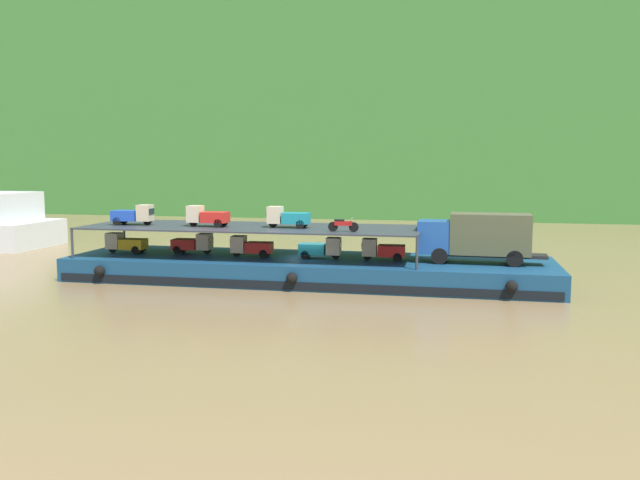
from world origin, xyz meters
The scene contains 14 objects.
ground_plane centered at (0.00, 0.00, 0.00)m, with size 400.00×400.00×0.00m, color olive.
hillside_far_bank centered at (0.00, 63.72, 23.90)m, with size 136.77×36.77×42.43m.
cargo_barge centered at (0.00, -0.02, 0.75)m, with size 31.66×8.30×1.50m.
covered_lorry centered at (10.85, -0.02, 3.19)m, with size 7.92×2.53×3.10m.
cargo_rack centered at (-3.80, 0.00, 3.44)m, with size 22.46×6.95×2.00m.
mini_truck_lower_stern centered at (-12.87, -0.26, 2.19)m, with size 2.78×1.27×1.38m.
mini_truck_lower_aft centered at (-8.17, 0.47, 2.19)m, with size 2.76×1.24×1.38m.
mini_truck_lower_mid centered at (-3.76, -0.27, 2.19)m, with size 2.79×1.29×1.38m.
mini_truck_lower_fore centered at (0.95, -0.10, 2.19)m, with size 2.79×1.28×1.38m.
mini_truck_lower_bow centered at (4.99, -0.05, 2.19)m, with size 2.78×1.27×1.38m.
mini_truck_upper_stern centered at (-12.01, -0.61, 4.19)m, with size 2.79×1.30×1.38m.
mini_truck_upper_mid centered at (-6.66, -0.67, 4.19)m, with size 2.75×1.22×1.38m.
mini_truck_upper_fore centered at (-1.22, -0.34, 4.19)m, with size 2.75×1.22×1.38m.
motorcycle_upper_port centered at (2.75, -2.09, 3.93)m, with size 1.90×0.55×0.87m.
Camera 1 is at (9.48, -40.99, 7.68)m, focal length 36.29 mm.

